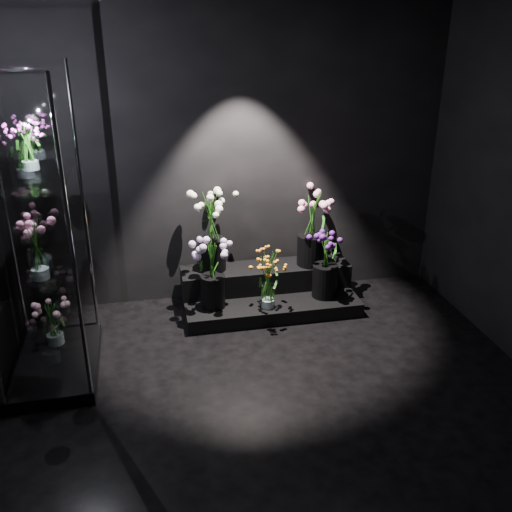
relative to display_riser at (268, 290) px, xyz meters
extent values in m
plane|color=black|center=(-0.23, -1.67, -0.15)|extent=(4.00, 4.00, 0.00)
plane|color=black|center=(-0.23, 0.33, 1.25)|extent=(4.00, 0.00, 4.00)
plane|color=black|center=(-0.23, -3.67, 1.25)|extent=(4.00, 0.00, 4.00)
cube|color=black|center=(0.00, -0.08, -0.08)|extent=(1.64, 0.73, 0.14)
cube|color=black|center=(0.00, 0.10, 0.10)|extent=(1.64, 0.37, 0.23)
cube|color=black|center=(-1.89, -0.75, -0.10)|extent=(0.64, 1.06, 0.11)
cube|color=white|center=(-1.89, -0.75, 0.75)|extent=(0.58, 1.00, 0.01)
cube|color=white|center=(-1.89, -0.75, 1.44)|extent=(0.58, 1.00, 0.01)
cylinder|color=white|center=(-0.07, -0.31, 0.10)|extent=(0.13, 0.13, 0.23)
cylinder|color=black|center=(-0.56, -0.19, 0.14)|extent=(0.22, 0.22, 0.31)
cylinder|color=black|center=(0.51, -0.19, 0.15)|extent=(0.24, 0.24, 0.32)
cylinder|color=black|center=(-0.51, 0.13, 0.37)|extent=(0.25, 0.25, 0.32)
cylinder|color=black|center=(0.44, 0.06, 0.37)|extent=(0.28, 0.28, 0.30)
cylinder|color=white|center=(-1.87, -0.97, 0.87)|extent=(0.13, 0.13, 0.23)
cylinder|color=white|center=(-1.89, -0.59, 1.54)|extent=(0.13, 0.13, 0.19)
cylinder|color=white|center=(-1.92, -0.52, 0.08)|extent=(0.15, 0.15, 0.25)
camera|label=1|loc=(-1.11, -4.83, 2.48)|focal=40.00mm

